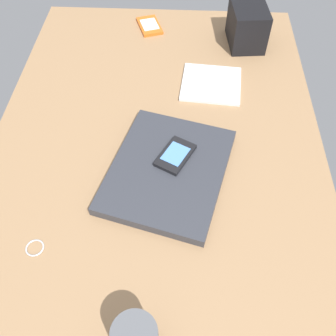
{
  "coord_description": "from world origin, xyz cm",
  "views": [
    {
      "loc": [
        -60.48,
        -5.74,
        71.62
      ],
      "look_at": [
        -9.12,
        -3.22,
        5.0
      ],
      "focal_mm": 40.57,
      "sensor_mm": 36.0,
      "label": 1
    }
  ],
  "objects_px": {
    "notepad": "(211,84)",
    "key_ring": "(35,248)",
    "desk_organizer": "(247,26)",
    "cell_phone_on_desk": "(150,26)",
    "cell_phone_on_laptop": "(175,155)",
    "laptop_closed": "(168,170)"
  },
  "relations": [
    {
      "from": "cell_phone_on_desk",
      "to": "desk_organizer",
      "type": "height_order",
      "value": "desk_organizer"
    },
    {
      "from": "notepad",
      "to": "key_ring",
      "type": "distance_m",
      "value": 0.62
    },
    {
      "from": "cell_phone_on_laptop",
      "to": "desk_organizer",
      "type": "height_order",
      "value": "desk_organizer"
    },
    {
      "from": "desk_organizer",
      "to": "key_ring",
      "type": "xyz_separation_m",
      "value": [
        -0.71,
        0.46,
        -0.06
      ]
    },
    {
      "from": "notepad",
      "to": "laptop_closed",
      "type": "bearing_deg",
      "value": 166.51
    },
    {
      "from": "cell_phone_on_desk",
      "to": "cell_phone_on_laptop",
      "type": "bearing_deg",
      "value": -169.45
    },
    {
      "from": "cell_phone_on_laptop",
      "to": "cell_phone_on_desk",
      "type": "bearing_deg",
      "value": 10.55
    },
    {
      "from": "cell_phone_on_laptop",
      "to": "key_ring",
      "type": "height_order",
      "value": "cell_phone_on_laptop"
    },
    {
      "from": "cell_phone_on_laptop",
      "to": "key_ring",
      "type": "distance_m",
      "value": 0.35
    },
    {
      "from": "laptop_closed",
      "to": "desk_organizer",
      "type": "bearing_deg",
      "value": -7.29
    },
    {
      "from": "laptop_closed",
      "to": "notepad",
      "type": "xyz_separation_m",
      "value": [
        0.31,
        -0.1,
        -0.01
      ]
    },
    {
      "from": "cell_phone_on_laptop",
      "to": "notepad",
      "type": "height_order",
      "value": "cell_phone_on_laptop"
    },
    {
      "from": "desk_organizer",
      "to": "notepad",
      "type": "bearing_deg",
      "value": 146.62
    },
    {
      "from": "laptop_closed",
      "to": "cell_phone_on_laptop",
      "type": "relative_size",
      "value": 2.72
    },
    {
      "from": "laptop_closed",
      "to": "cell_phone_on_laptop",
      "type": "height_order",
      "value": "cell_phone_on_laptop"
    },
    {
      "from": "cell_phone_on_laptop",
      "to": "key_ring",
      "type": "xyz_separation_m",
      "value": [
        -0.23,
        0.27,
        -0.03
      ]
    },
    {
      "from": "cell_phone_on_desk",
      "to": "desk_organizer",
      "type": "distance_m",
      "value": 0.31
    },
    {
      "from": "cell_phone_on_laptop",
      "to": "cell_phone_on_desk",
      "type": "relative_size",
      "value": 0.94
    },
    {
      "from": "desk_organizer",
      "to": "laptop_closed",
      "type": "bearing_deg",
      "value": 151.95
    },
    {
      "from": "laptop_closed",
      "to": "notepad",
      "type": "bearing_deg",
      "value": -3.56
    },
    {
      "from": "cell_phone_on_desk",
      "to": "notepad",
      "type": "bearing_deg",
      "value": -145.08
    },
    {
      "from": "laptop_closed",
      "to": "key_ring",
      "type": "height_order",
      "value": "laptop_closed"
    }
  ]
}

